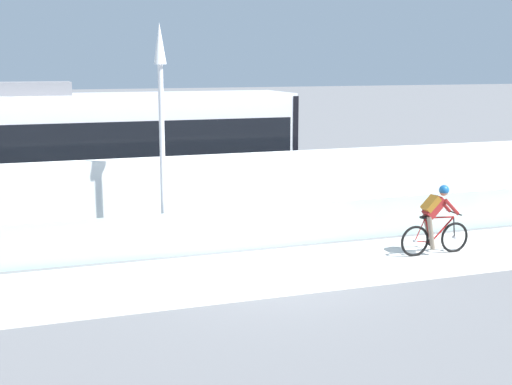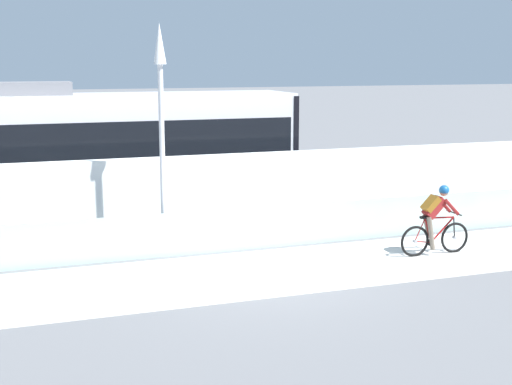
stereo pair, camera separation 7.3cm
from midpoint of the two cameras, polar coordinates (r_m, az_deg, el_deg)
name	(u,v)px [view 2 (the right image)]	position (r m, az deg, el deg)	size (l,w,h in m)	color
ground_plane	(270,272)	(14.89, 1.29, -6.43)	(200.00, 200.00, 0.00)	slate
bike_path_deck	(270,271)	(14.89, 1.29, -6.41)	(32.00, 3.20, 0.01)	silver
glass_parapet	(243,229)	(16.44, -0.94, -2.98)	(32.00, 0.05, 1.00)	#ADC6C1
concrete_barrier_wall	(221,194)	(18.02, -2.73, -0.12)	(32.00, 0.36, 2.03)	white
tram_rail_near	(198,213)	(20.57, -4.65, -1.65)	(32.00, 0.08, 0.01)	#595654
tram_rail_far	(186,204)	(21.93, -5.58, -0.90)	(32.00, 0.08, 0.01)	#595654
tram	(102,149)	(20.48, -12.32, 3.45)	(11.06, 2.54, 3.81)	silver
cyclist_on_bike	(435,221)	(16.46, 14.49, -2.24)	(1.77, 0.58, 1.61)	black
lamp_post_antenna	(161,110)	(15.85, -7.58, 6.64)	(0.28, 0.28, 5.20)	gray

